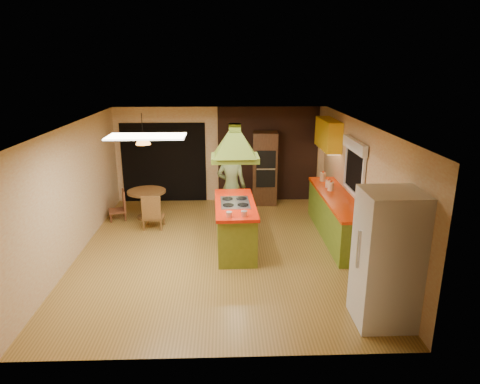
{
  "coord_description": "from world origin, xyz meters",
  "views": [
    {
      "loc": [
        0.13,
        -7.83,
        3.59
      ],
      "look_at": [
        0.4,
        0.18,
        1.15
      ],
      "focal_mm": 32.0,
      "sensor_mm": 36.0,
      "label": 1
    }
  ],
  "objects_px": {
    "man": "(231,187)",
    "dining_table": "(147,199)",
    "refrigerator": "(387,259)",
    "canister_large": "(323,177)",
    "kitchen_island": "(235,225)",
    "wall_oven": "(265,168)"
  },
  "relations": [
    {
      "from": "refrigerator",
      "to": "canister_large",
      "type": "distance_m",
      "value": 4.27
    },
    {
      "from": "wall_oven",
      "to": "canister_large",
      "type": "height_order",
      "value": "wall_oven"
    },
    {
      "from": "man",
      "to": "dining_table",
      "type": "xyz_separation_m",
      "value": [
        -2.01,
        0.52,
        -0.43
      ]
    },
    {
      "from": "kitchen_island",
      "to": "canister_large",
      "type": "height_order",
      "value": "canister_large"
    },
    {
      "from": "refrigerator",
      "to": "dining_table",
      "type": "distance_m",
      "value": 6.06
    },
    {
      "from": "man",
      "to": "dining_table",
      "type": "bearing_deg",
      "value": -1.24
    },
    {
      "from": "man",
      "to": "canister_large",
      "type": "height_order",
      "value": "man"
    },
    {
      "from": "refrigerator",
      "to": "dining_table",
      "type": "relative_size",
      "value": 2.16
    },
    {
      "from": "kitchen_island",
      "to": "canister_large",
      "type": "xyz_separation_m",
      "value": [
        2.1,
        1.68,
        0.53
      ]
    },
    {
      "from": "refrigerator",
      "to": "kitchen_island",
      "type": "bearing_deg",
      "value": 128.03
    },
    {
      "from": "dining_table",
      "to": "canister_large",
      "type": "xyz_separation_m",
      "value": [
        4.15,
        -0.15,
        0.54
      ]
    },
    {
      "from": "wall_oven",
      "to": "man",
      "type": "bearing_deg",
      "value": -116.7
    },
    {
      "from": "dining_table",
      "to": "man",
      "type": "bearing_deg",
      "value": -14.48
    },
    {
      "from": "man",
      "to": "wall_oven",
      "type": "distance_m",
      "value": 1.79
    },
    {
      "from": "dining_table",
      "to": "wall_oven",
      "type": "bearing_deg",
      "value": 19.7
    },
    {
      "from": "kitchen_island",
      "to": "dining_table",
      "type": "height_order",
      "value": "kitchen_island"
    },
    {
      "from": "kitchen_island",
      "to": "dining_table",
      "type": "bearing_deg",
      "value": 136.48
    },
    {
      "from": "wall_oven",
      "to": "dining_table",
      "type": "relative_size",
      "value": 2.09
    },
    {
      "from": "dining_table",
      "to": "canister_large",
      "type": "height_order",
      "value": "canister_large"
    },
    {
      "from": "refrigerator",
      "to": "wall_oven",
      "type": "relative_size",
      "value": 1.03
    },
    {
      "from": "kitchen_island",
      "to": "refrigerator",
      "type": "distance_m",
      "value": 3.34
    },
    {
      "from": "refrigerator",
      "to": "wall_oven",
      "type": "bearing_deg",
      "value": 102.14
    }
  ]
}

